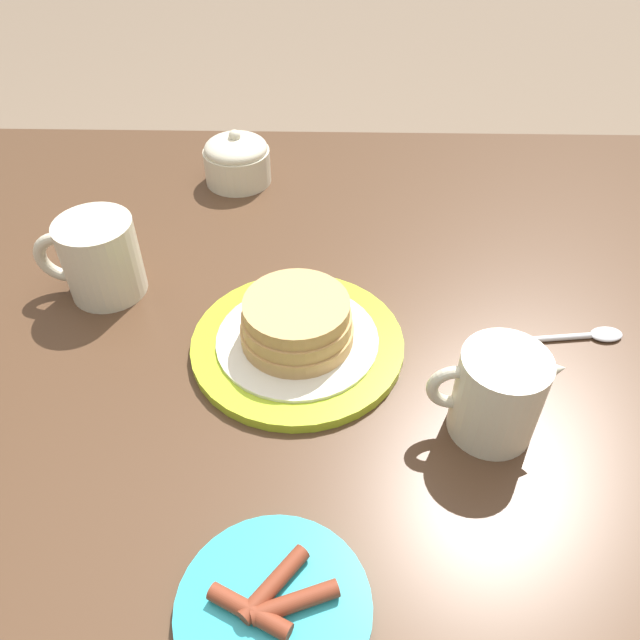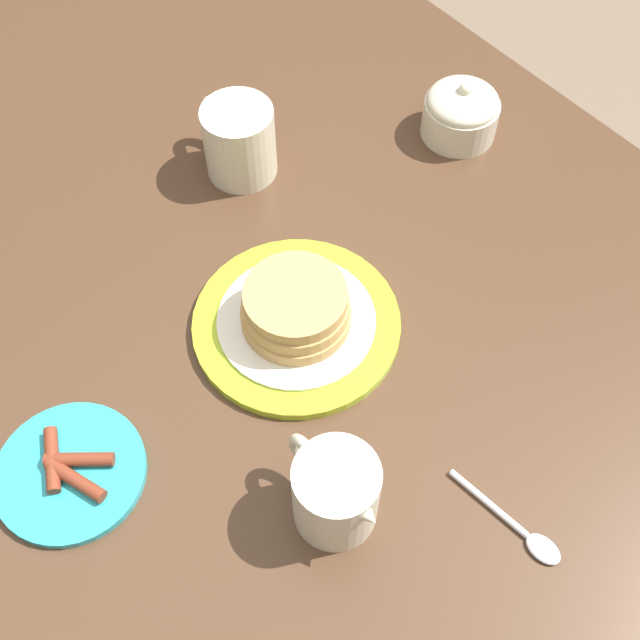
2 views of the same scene
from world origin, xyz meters
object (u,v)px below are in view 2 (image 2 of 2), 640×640
object	(u,v)px
coffee_mug	(238,139)
sugar_bowl	(461,112)
creamer_pitcher	(336,493)
pancake_plate	(296,316)
spoon	(522,531)
side_plate_bacon	(70,471)

from	to	relation	value
coffee_mug	sugar_bowl	distance (m)	0.29
sugar_bowl	creamer_pitcher	bearing A→B (deg)	123.10
pancake_plate	sugar_bowl	xyz separation A→B (m)	(0.11, -0.36, 0.01)
pancake_plate	coffee_mug	distance (m)	0.26
spoon	creamer_pitcher	bearing A→B (deg)	44.43
creamer_pitcher	spoon	xyz separation A→B (m)	(-0.13, -0.13, -0.05)
pancake_plate	spoon	world-z (taller)	pancake_plate
pancake_plate	spoon	distance (m)	0.32
spoon	coffee_mug	bearing A→B (deg)	-7.36
pancake_plate	coffee_mug	bearing A→B (deg)	-21.87
sugar_bowl	spoon	bearing A→B (deg)	142.11
pancake_plate	coffee_mug	xyz separation A→B (m)	(0.24, -0.10, 0.03)
coffee_mug	spoon	distance (m)	0.57
sugar_bowl	spoon	world-z (taller)	sugar_bowl
pancake_plate	side_plate_bacon	xyz separation A→B (m)	(0.00, 0.28, -0.02)
creamer_pitcher	sugar_bowl	bearing A→B (deg)	-56.90
coffee_mug	creamer_pitcher	world-z (taller)	creamer_pitcher
pancake_plate	creamer_pitcher	world-z (taller)	creamer_pitcher
pancake_plate	spoon	size ratio (longest dim) A/B	1.77
creamer_pitcher	spoon	distance (m)	0.19
coffee_mug	sugar_bowl	world-z (taller)	coffee_mug
sugar_bowl	side_plate_bacon	bearing A→B (deg)	99.08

